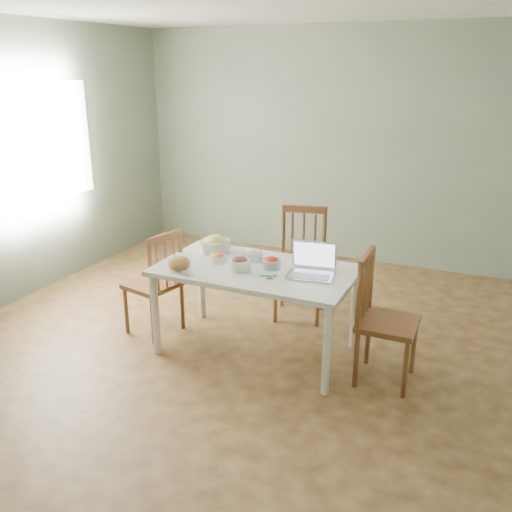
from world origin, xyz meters
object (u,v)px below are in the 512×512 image
at_px(bowl_squash, 216,244).
at_px(laptop, 311,261).
at_px(chair_left, 153,282).
at_px(chair_far, 300,265).
at_px(bread_boule, 179,263).
at_px(chair_right, 388,320).
at_px(dining_table, 256,310).

xyz_separation_m(bowl_squash, laptop, (0.93, -0.21, 0.05)).
distance_m(chair_left, laptop, 1.47).
distance_m(chair_far, laptop, 0.92).
distance_m(chair_far, bread_boule, 1.27).
bearing_deg(chair_right, laptop, 88.51).
distance_m(dining_table, chair_far, 0.80).
distance_m(chair_left, chair_right, 2.04).
bearing_deg(bread_boule, chair_far, 60.21).
relative_size(dining_table, chair_left, 1.66).
relative_size(dining_table, bread_boule, 8.82).
bearing_deg(chair_left, bread_boule, 72.51).
distance_m(bread_boule, laptop, 1.02).
relative_size(bread_boule, laptop, 0.51).
bearing_deg(bread_boule, chair_left, 150.25).
height_order(chair_far, bowl_squash, chair_far).
bearing_deg(bread_boule, bowl_squash, 84.74).
bearing_deg(chair_far, laptop, -76.94).
height_order(bread_boule, bowl_squash, bowl_squash).
relative_size(chair_left, bread_boule, 5.31).
height_order(chair_far, chair_right, chair_far).
height_order(chair_far, laptop, chair_far).
xyz_separation_m(bread_boule, bowl_squash, (0.05, 0.51, 0.02)).
xyz_separation_m(chair_left, bowl_squash, (0.49, 0.26, 0.34)).
relative_size(chair_far, bowl_squash, 4.03).
relative_size(dining_table, chair_right, 1.59).
distance_m(chair_left, bowl_squash, 0.65).
relative_size(dining_table, laptop, 4.47).
relative_size(chair_far, laptop, 2.93).
xyz_separation_m(dining_table, bowl_squash, (-0.48, 0.21, 0.44)).
bearing_deg(chair_left, chair_far, 140.07).
bearing_deg(chair_right, dining_table, 88.94).
xyz_separation_m(chair_left, laptop, (1.42, 0.04, 0.38)).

